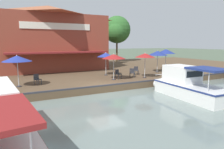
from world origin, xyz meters
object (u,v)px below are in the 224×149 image
(patio_umbrella_far_corner, at_px, (114,56))
(cafe_chair_mid_patio, at_px, (118,74))
(patio_umbrella_mid_patio_left, at_px, (17,59))
(motorboat_far_downstream, at_px, (184,85))
(patio_umbrella_mid_patio_right, at_px, (158,53))
(cafe_chair_back_row_seat, at_px, (132,72))
(cafe_chair_facing_river, at_px, (37,79))
(cafe_chair_under_first_umbrella, at_px, (136,70))
(patio_umbrella_by_entrance, at_px, (166,51))
(patio_umbrella_near_quay_edge, at_px, (145,55))
(tree_upstream_bank, at_px, (117,30))
(waterfront_restaurant, at_px, (50,37))
(patio_umbrella_back_row, at_px, (106,55))

(patio_umbrella_far_corner, relative_size, cafe_chair_mid_patio, 2.78)
(patio_umbrella_mid_patio_left, relative_size, motorboat_far_downstream, 0.37)
(patio_umbrella_mid_patio_right, relative_size, cafe_chair_back_row_seat, 2.91)
(patio_umbrella_far_corner, xyz_separation_m, cafe_chair_facing_river, (-0.83, -6.44, -1.63))
(cafe_chair_back_row_seat, bearing_deg, patio_umbrella_far_corner, -79.27)
(cafe_chair_back_row_seat, bearing_deg, cafe_chair_under_first_umbrella, 132.86)
(cafe_chair_under_first_umbrella, bearing_deg, patio_umbrella_far_corner, -65.28)
(patio_umbrella_mid_patio_right, relative_size, motorboat_far_downstream, 0.38)
(patio_umbrella_by_entrance, relative_size, patio_umbrella_near_quay_edge, 1.10)
(cafe_chair_back_row_seat, xyz_separation_m, motorboat_far_downstream, (5.92, 0.73, -0.20))
(patio_umbrella_far_corner, height_order, cafe_chair_back_row_seat, patio_umbrella_far_corner)
(patio_umbrella_near_quay_edge, xyz_separation_m, tree_upstream_bank, (-16.02, 5.52, 3.37))
(waterfront_restaurant, xyz_separation_m, motorboat_far_downstream, (17.03, 6.43, -3.80))
(patio_umbrella_far_corner, distance_m, cafe_chair_under_first_umbrella, 4.21)
(cafe_chair_mid_patio, xyz_separation_m, tree_upstream_bank, (-15.37, 8.09, 5.03))
(patio_umbrella_by_entrance, xyz_separation_m, patio_umbrella_mid_patio_left, (2.60, -16.74, -0.14))
(patio_umbrella_mid_patio_left, bearing_deg, patio_umbrella_near_quay_edge, 84.88)
(cafe_chair_mid_patio, bearing_deg, patio_umbrella_mid_patio_right, 105.80)
(patio_umbrella_near_quay_edge, relative_size, cafe_chair_facing_river, 2.80)
(patio_umbrella_near_quay_edge, height_order, motorboat_far_downstream, patio_umbrella_near_quay_edge)
(patio_umbrella_mid_patio_right, relative_size, patio_umbrella_mid_patio_left, 1.03)
(patio_umbrella_back_row, xyz_separation_m, cafe_chair_back_row_seat, (2.23, 1.76, -1.62))
(waterfront_restaurant, relative_size, patio_umbrella_mid_patio_left, 5.45)
(patio_umbrella_far_corner, bearing_deg, cafe_chair_back_row_seat, 100.73)
(waterfront_restaurant, height_order, motorboat_far_downstream, waterfront_restaurant)
(cafe_chair_under_first_umbrella, bearing_deg, cafe_chair_facing_river, -85.45)
(patio_umbrella_back_row, distance_m, cafe_chair_back_row_seat, 3.27)
(patio_umbrella_mid_patio_left, height_order, cafe_chair_back_row_seat, patio_umbrella_mid_patio_left)
(cafe_chair_back_row_seat, distance_m, motorboat_far_downstream, 5.97)
(patio_umbrella_mid_patio_left, xyz_separation_m, patio_umbrella_near_quay_edge, (0.98, 10.98, -0.01))
(patio_umbrella_back_row, height_order, cafe_chair_facing_river, patio_umbrella_back_row)
(patio_umbrella_back_row, bearing_deg, cafe_chair_back_row_seat, 38.36)
(patio_umbrella_near_quay_edge, bearing_deg, cafe_chair_under_first_umbrella, 170.06)
(patio_umbrella_far_corner, xyz_separation_m, patio_umbrella_mid_patio_right, (-2.02, 6.65, 0.06))
(patio_umbrella_near_quay_edge, xyz_separation_m, cafe_chair_under_first_umbrella, (-1.97, 0.35, -1.66))
(patio_umbrella_by_entrance, distance_m, patio_umbrella_mid_patio_left, 16.94)
(patio_umbrella_by_entrance, distance_m, patio_umbrella_near_quay_edge, 6.79)
(patio_umbrella_far_corner, bearing_deg, cafe_chair_under_first_umbrella, 114.72)
(cafe_chair_back_row_seat, bearing_deg, cafe_chair_facing_river, -92.69)
(patio_umbrella_near_quay_edge, distance_m, cafe_chair_back_row_seat, 2.06)
(patio_umbrella_by_entrance, relative_size, motorboat_far_downstream, 0.40)
(patio_umbrella_mid_patio_right, xyz_separation_m, tree_upstream_bank, (-13.66, 2.04, 3.33))
(patio_umbrella_mid_patio_left, distance_m, cafe_chair_facing_river, 2.16)
(patio_umbrella_by_entrance, bearing_deg, patio_umbrella_back_row, -86.04)
(patio_umbrella_mid_patio_right, distance_m, tree_upstream_bank, 14.21)
(patio_umbrella_far_corner, height_order, patio_umbrella_mid_patio_left, patio_umbrella_mid_patio_left)
(cafe_chair_under_first_umbrella, height_order, tree_upstream_bank, tree_upstream_bank)
(cafe_chair_facing_river, relative_size, tree_upstream_bank, 0.11)
(cafe_chair_facing_river, bearing_deg, cafe_chair_under_first_umbrella, 94.55)
(patio_umbrella_far_corner, relative_size, cafe_chair_facing_river, 2.78)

